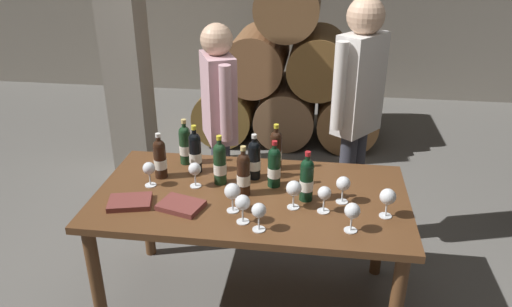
{
  "coord_description": "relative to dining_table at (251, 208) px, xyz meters",
  "views": [
    {
      "loc": [
        0.34,
        -2.3,
        2.1
      ],
      "look_at": [
        0.0,
        0.2,
        0.91
      ],
      "focal_mm": 34.36,
      "sensor_mm": 36.0,
      "label": 1
    }
  ],
  "objects": [
    {
      "name": "wine_bottle_2",
      "position": [
        -0.04,
        -0.01,
        0.22
      ],
      "size": [
        0.07,
        0.07,
        0.28
      ],
      "color": "black",
      "rests_on": "dining_table"
    },
    {
      "name": "wine_bottle_1",
      "position": [
        -0.19,
        0.1,
        0.22
      ],
      "size": [
        0.07,
        0.07,
        0.29
      ],
      "color": "#19381E",
      "rests_on": "dining_table"
    },
    {
      "name": "wine_glass_3",
      "position": [
        0.0,
        -0.28,
        0.2
      ],
      "size": [
        0.08,
        0.08,
        0.15
      ],
      "color": "white",
      "rests_on": "dining_table"
    },
    {
      "name": "wine_glass_4",
      "position": [
        -0.07,
        -0.19,
        0.2
      ],
      "size": [
        0.08,
        0.08,
        0.16
      ],
      "color": "white",
      "rests_on": "dining_table"
    },
    {
      "name": "wine_bottle_7",
      "position": [
        -0.45,
        0.32,
        0.22
      ],
      "size": [
        0.07,
        0.07,
        0.29
      ],
      "color": "#19381E",
      "rests_on": "dining_table"
    },
    {
      "name": "wine_bottle_4",
      "position": [
        0.11,
        0.11,
        0.21
      ],
      "size": [
        0.07,
        0.07,
        0.27
      ],
      "color": "black",
      "rests_on": "dining_table"
    },
    {
      "name": "wine_glass_1",
      "position": [
        0.53,
        -0.29,
        0.2
      ],
      "size": [
        0.08,
        0.08,
        0.15
      ],
      "color": "white",
      "rests_on": "dining_table"
    },
    {
      "name": "wine_glass_8",
      "position": [
        -0.32,
        0.04,
        0.19
      ],
      "size": [
        0.07,
        0.07,
        0.15
      ],
      "color": "white",
      "rests_on": "dining_table"
    },
    {
      "name": "wine_glass_9",
      "position": [
        -0.58,
        0.02,
        0.19
      ],
      "size": [
        0.07,
        0.07,
        0.14
      ],
      "color": "white",
      "rests_on": "dining_table"
    },
    {
      "name": "wine_bottle_3",
      "position": [
        -0.55,
        0.13,
        0.21
      ],
      "size": [
        0.07,
        0.07,
        0.27
      ],
      "color": "black",
      "rests_on": "dining_table"
    },
    {
      "name": "dining_table",
      "position": [
        0.0,
        0.0,
        0.0
      ],
      "size": [
        1.7,
        0.9,
        0.76
      ],
      "color": "brown",
      "rests_on": "ground_plane"
    },
    {
      "name": "taster_seated_left",
      "position": [
        -0.32,
        0.72,
        0.25
      ],
      "size": [
        0.29,
        0.46,
        1.54
      ],
      "color": "#383842",
      "rests_on": "ground_plane"
    },
    {
      "name": "wine_glass_7",
      "position": [
        0.09,
        -0.34,
        0.2
      ],
      "size": [
        0.07,
        0.07,
        0.15
      ],
      "color": "white",
      "rests_on": "dining_table"
    },
    {
      "name": "ground_plane",
      "position": [
        0.0,
        0.0,
        -0.67
      ],
      "size": [
        14.0,
        14.0,
        0.0
      ],
      "primitive_type": "plane",
      "color": "#66635E"
    },
    {
      "name": "wine_bottle_5",
      "position": [
        0.1,
        0.32,
        0.22
      ],
      "size": [
        0.07,
        0.07,
        0.29
      ],
      "color": "black",
      "rests_on": "dining_table"
    },
    {
      "name": "wine_bottle_0",
      "position": [
        -0.01,
        0.19,
        0.21
      ],
      "size": [
        0.07,
        0.07,
        0.27
      ],
      "color": "black",
      "rests_on": "dining_table"
    },
    {
      "name": "tasting_notebook",
      "position": [
        -0.34,
        -0.19,
        0.11
      ],
      "size": [
        0.26,
        0.21,
        0.03
      ],
      "primitive_type": "cube",
      "rotation": [
        0.0,
        0.0,
        -0.28
      ],
      "color": "brown",
      "rests_on": "dining_table"
    },
    {
      "name": "barrel_stack",
      "position": [
        0.0,
        2.6,
        -0.01
      ],
      "size": [
        1.86,
        0.9,
        1.69
      ],
      "color": "brown",
      "rests_on": "ground_plane"
    },
    {
      "name": "wine_glass_5",
      "position": [
        0.49,
        -0.02,
        0.2
      ],
      "size": [
        0.08,
        0.08,
        0.15
      ],
      "color": "white",
      "rests_on": "dining_table"
    },
    {
      "name": "wine_glass_6",
      "position": [
        0.39,
        -0.13,
        0.19
      ],
      "size": [
        0.07,
        0.07,
        0.14
      ],
      "color": "white",
      "rests_on": "dining_table"
    },
    {
      "name": "stone_pillar",
      "position": [
        -1.3,
        1.6,
        0.63
      ],
      "size": [
        0.32,
        0.32,
        2.6
      ],
      "primitive_type": "cube",
      "color": "gray",
      "rests_on": "ground_plane"
    },
    {
      "name": "leather_ledger",
      "position": [
        -0.61,
        -0.2,
        0.11
      ],
      "size": [
        0.25,
        0.21,
        0.03
      ],
      "primitive_type": "cube",
      "rotation": [
        0.0,
        0.0,
        0.24
      ],
      "color": "brown",
      "rests_on": "dining_table"
    },
    {
      "name": "wine_glass_0",
      "position": [
        0.24,
        -0.11,
        0.2
      ],
      "size": [
        0.08,
        0.08,
        0.15
      ],
      "color": "white",
      "rests_on": "dining_table"
    },
    {
      "name": "sommelier_presenting",
      "position": [
        0.59,
        0.75,
        0.37
      ],
      "size": [
        0.34,
        0.41,
        1.72
      ],
      "color": "#383842",
      "rests_on": "ground_plane"
    },
    {
      "name": "wine_bottle_8",
      "position": [
        0.3,
        -0.02,
        0.21
      ],
      "size": [
        0.07,
        0.07,
        0.28
      ],
      "color": "black",
      "rests_on": "dining_table"
    },
    {
      "name": "wine_bottle_6",
      "position": [
        -0.36,
        0.22,
        0.22
      ],
      "size": [
        0.07,
        0.07,
        0.29
      ],
      "color": "black",
      "rests_on": "dining_table"
    },
    {
      "name": "wine_glass_2",
      "position": [
        0.7,
        -0.13,
        0.2
      ],
      "size": [
        0.08,
        0.08,
        0.16
      ],
      "color": "white",
      "rests_on": "dining_table"
    }
  ]
}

